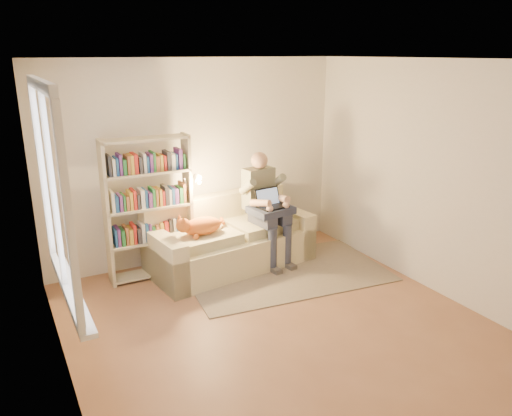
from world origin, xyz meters
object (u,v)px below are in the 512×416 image
cat (199,226)px  laptop (270,202)px  person (265,202)px  bookshelf (149,202)px  sofa (229,242)px

cat → laptop: laptop is taller
person → laptop: (0.00, -0.12, 0.02)m
person → laptop: bearing=-94.9°
cat → bookshelf: (-0.49, 0.35, 0.28)m
laptop → bookshelf: size_ratio=0.22×
sofa → bookshelf: bookshelf is taller
cat → bookshelf: bookshelf is taller
laptop → cat: bearing=171.3°
person → bookshelf: bearing=163.1°
sofa → cat: (-0.49, -0.19, 0.36)m
laptop → bookshelf: bookshelf is taller
sofa → bookshelf: (-0.97, 0.16, 0.64)m
person → bookshelf: 1.47m
cat → bookshelf: size_ratio=0.41×
sofa → bookshelf: bearing=164.2°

